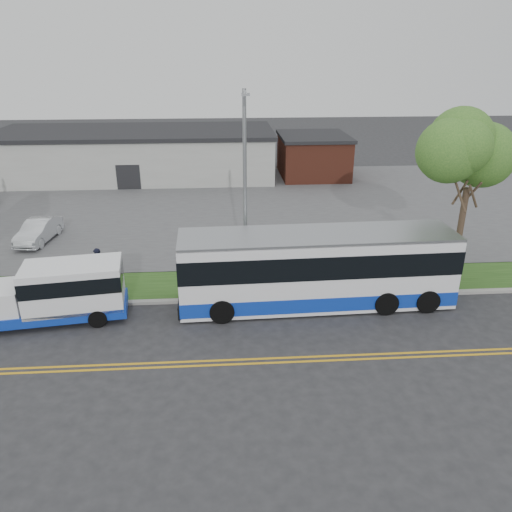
{
  "coord_description": "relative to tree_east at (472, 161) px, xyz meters",
  "views": [
    {
      "loc": [
        1.93,
        -20.24,
        11.19
      ],
      "look_at": [
        3.52,
        2.78,
        1.6
      ],
      "focal_mm": 35.0,
      "sensor_mm": 36.0,
      "label": 1
    }
  ],
  "objects": [
    {
      "name": "parked_car_a",
      "position": [
        -23.51,
        6.71,
        -5.42
      ],
      "size": [
        1.97,
        4.31,
        1.37
      ],
      "primitive_type": "imported",
      "rotation": [
        0.0,
        0.0,
        -0.13
      ],
      "color": "silver",
      "rests_on": "parking_lot"
    },
    {
      "name": "ground",
      "position": [
        -14.0,
        -3.0,
        -6.2
      ],
      "size": [
        140.0,
        140.0,
        0.0
      ],
      "primitive_type": "plane",
      "color": "#28282B",
      "rests_on": "ground"
    },
    {
      "name": "curb",
      "position": [
        -14.0,
        -1.9,
        -6.13
      ],
      "size": [
        80.0,
        0.3,
        0.15
      ],
      "primitive_type": "cube",
      "color": "#9E9B93",
      "rests_on": "ground"
    },
    {
      "name": "commercial_building",
      "position": [
        -20.0,
        24.0,
        -4.02
      ],
      "size": [
        25.4,
        10.4,
        4.35
      ],
      "color": "#9E9E99",
      "rests_on": "ground"
    },
    {
      "name": "verge",
      "position": [
        -14.0,
        -0.1,
        -6.15
      ],
      "size": [
        80.0,
        3.3,
        0.1
      ],
      "primitive_type": "cube",
      "color": "#234517",
      "rests_on": "ground"
    },
    {
      "name": "streetlight_near",
      "position": [
        -11.0,
        -0.27,
        -0.97
      ],
      "size": [
        0.35,
        1.53,
        9.5
      ],
      "color": "gray",
      "rests_on": "verge"
    },
    {
      "name": "brick_wing",
      "position": [
        -3.5,
        23.0,
        -4.24
      ],
      "size": [
        6.3,
        7.3,
        3.9
      ],
      "color": "brown",
      "rests_on": "ground"
    },
    {
      "name": "lane_line_north",
      "position": [
        -14.0,
        -6.85,
        -6.2
      ],
      "size": [
        70.0,
        0.12,
        0.01
      ],
      "primitive_type": "cube",
      "color": "gold",
      "rests_on": "ground"
    },
    {
      "name": "tree_east",
      "position": [
        0.0,
        0.0,
        0.0
      ],
      "size": [
        5.2,
        5.2,
        8.33
      ],
      "color": "#39291F",
      "rests_on": "verge"
    },
    {
      "name": "parking_lot",
      "position": [
        -14.0,
        14.0,
        -6.15
      ],
      "size": [
        80.0,
        25.0,
        0.1
      ],
      "primitive_type": "cube",
      "color": "#4C4C4F",
      "rests_on": "ground"
    },
    {
      "name": "grocery_bag_left",
      "position": [
        -18.73,
        0.04,
        -5.94
      ],
      "size": [
        0.32,
        0.32,
        0.32
      ],
      "primitive_type": "sphere",
      "color": "white",
      "rests_on": "verge"
    },
    {
      "name": "shuttle_bus",
      "position": [
        -19.35,
        -3.12,
        -4.82
      ],
      "size": [
        7.0,
        3.08,
        2.6
      ],
      "rotation": [
        0.0,
        0.0,
        0.14
      ],
      "color": "#1034AE",
      "rests_on": "ground"
    },
    {
      "name": "transit_bus",
      "position": [
        -7.83,
        -2.4,
        -4.42
      ],
      "size": [
        12.79,
        3.4,
        3.52
      ],
      "rotation": [
        0.0,
        0.0,
        0.03
      ],
      "color": "white",
      "rests_on": "ground"
    },
    {
      "name": "pedestrian",
      "position": [
        -18.43,
        0.29,
        -5.14
      ],
      "size": [
        0.84,
        0.73,
        1.94
      ],
      "primitive_type": "imported",
      "rotation": [
        0.0,
        0.0,
        3.61
      ],
      "color": "black",
      "rests_on": "verge"
    },
    {
      "name": "lane_line_south",
      "position": [
        -14.0,
        -7.15,
        -6.2
      ],
      "size": [
        70.0,
        0.12,
        0.01
      ],
      "primitive_type": "cube",
      "color": "gold",
      "rests_on": "ground"
    },
    {
      "name": "grocery_bag_right",
      "position": [
        -18.13,
        0.54,
        -5.94
      ],
      "size": [
        0.32,
        0.32,
        0.32
      ],
      "primitive_type": "sphere",
      "color": "white",
      "rests_on": "verge"
    }
  ]
}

